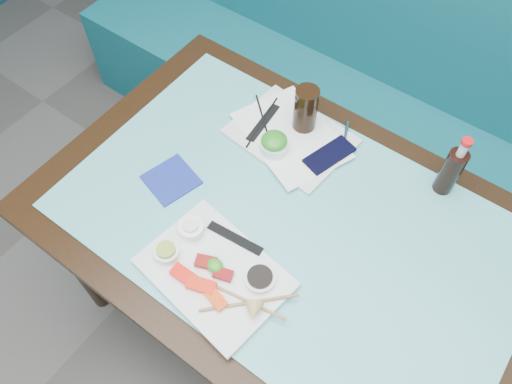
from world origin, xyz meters
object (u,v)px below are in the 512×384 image
Objects in this scene: booth_bench at (401,124)px; sashimi_plate at (215,273)px; serving_tray at (291,137)px; seaweed_bowl at (274,146)px; cola_bottle_body at (450,172)px; cola_glass at (306,109)px; dining_table at (290,238)px; blue_napkin at (171,180)px.

booth_bench is 8.43× the size of sashimi_plate.
serving_tray is 4.05× the size of seaweed_bowl.
seaweed_bowl is at bearing -158.75° from cola_bottle_body.
cola_glass reaches higher than sashimi_plate.
dining_table is at bearing -129.24° from cola_bottle_body.
sashimi_plate reaches higher than serving_tray.
cola_bottle_body is at bearing 34.29° from blue_napkin.
dining_table is 3.94× the size of sashimi_plate.
dining_table is at bearing -62.16° from cola_glass.
seaweed_bowl is at bearing -104.65° from booth_bench.
serving_tray is (-0.17, -0.60, 0.39)m from booth_bench.
sashimi_plate is (-0.07, -0.24, 0.10)m from dining_table.
seaweed_bowl is (-0.18, 0.17, 0.12)m from dining_table.
cola_glass is at bearing 106.82° from sashimi_plate.
dining_table is 0.47m from cola_bottle_body.
booth_bench is 22.73× the size of blue_napkin.
cola_bottle_body is at bearing 6.20° from cola_glass.
serving_tray is (-0.17, 0.24, 0.10)m from dining_table.
sashimi_plate is 2.70× the size of blue_napkin.
dining_table is 0.27m from sashimi_plate.
blue_napkin is at bearing -113.99° from serving_tray.
seaweed_bowl is at bearing 112.24° from sashimi_plate.
booth_bench reaches higher than serving_tray.
cola_glass is (-0.16, -0.54, 0.47)m from booth_bench.
serving_tray is 0.38m from blue_napkin.
booth_bench reaches higher than sashimi_plate.
blue_napkin is (-0.63, -0.43, -0.07)m from cola_bottle_body.
sashimi_plate is 2.31× the size of cola_bottle_body.
dining_table is 0.31m from serving_tray.
seaweed_bowl is at bearing 136.76° from dining_table.
booth_bench is at bearing 119.45° from cola_bottle_body.
serving_tray is 0.08m from seaweed_bowl.
booth_bench is 19.51× the size of cola_bottle_body.
cola_bottle_body reaches higher than seaweed_bowl.
blue_napkin is (-0.35, -0.93, 0.39)m from booth_bench.
dining_table is 4.06× the size of serving_tray.
cola_bottle_body is (0.45, 0.10, 0.07)m from serving_tray.
cola_glass is (0.02, 0.13, 0.06)m from seaweed_bowl.
dining_table is 10.61× the size of blue_napkin.
sashimi_plate is 0.42m from seaweed_bowl.
sashimi_plate is at bearing -93.80° from booth_bench.
cola_bottle_body reaches higher than dining_table.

